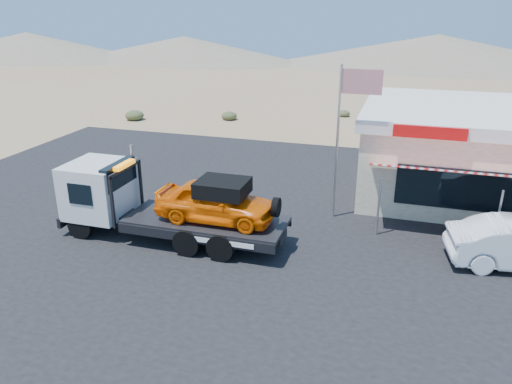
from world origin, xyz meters
TOP-DOWN VIEW (x-y plane):
  - ground at (0.00, 0.00)m, footprint 120.00×120.00m
  - asphalt_lot at (2.00, 3.00)m, footprint 32.00×24.00m
  - tow_truck at (-0.77, 0.79)m, footprint 8.14×2.41m
  - jerky_store at (10.50, 8.97)m, footprint 10.40×9.97m
  - flagpole at (4.93, 4.50)m, footprint 1.55×0.10m
  - desert_scrub at (-12.80, 9.87)m, footprint 25.04×32.36m
  - distant_hills at (-9.77, 55.14)m, footprint 126.00×48.00m

SIDE VIEW (x-z plane):
  - ground at x=0.00m, z-range 0.00..0.00m
  - asphalt_lot at x=2.00m, z-range 0.00..0.02m
  - desert_scrub at x=-12.80m, z-range -0.06..0.67m
  - tow_truck at x=-0.77m, z-range 0.11..2.83m
  - distant_hills at x=-9.77m, z-range -0.21..3.99m
  - jerky_store at x=10.50m, z-range 0.04..3.94m
  - flagpole at x=4.93m, z-range 0.76..6.76m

